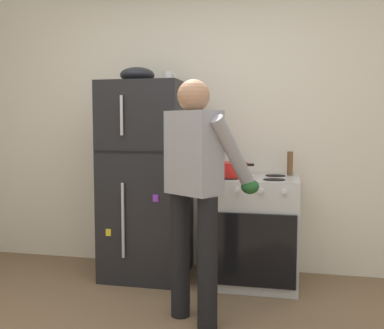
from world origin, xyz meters
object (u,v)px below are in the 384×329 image
Objects in this scene: person_cook at (197,180)px; coffee_mug at (168,77)px; pepper_mill at (290,163)px; stove_range at (252,230)px; red_pot at (232,170)px; mixing_bowl at (137,75)px; refrigerator at (147,180)px.

person_cook is 14.28× the size of coffee_mug.
pepper_mill is (0.59, 1.03, 0.04)m from person_cook.
pepper_mill is at bearing 35.04° from stove_range.
stove_range is at bearing -4.74° from coffee_mug.
mixing_bowl is (-0.83, 0.05, 0.79)m from red_pot.
stove_range is at bearing 70.29° from person_cook.
mixing_bowl is at bearing -171.19° from pepper_mill.
person_cook is (-0.29, -0.82, 0.51)m from stove_range.
stove_range is at bearing -0.63° from refrigerator.
mixing_bowl is at bearing 179.79° from refrigerator.
refrigerator is 1.88× the size of stove_range.
refrigerator is 5.64× the size of mixing_bowl.
person_cook is at bearing -53.38° from refrigerator.
refrigerator is 0.76m from red_pot.
mixing_bowl is (-1.29, -0.20, 0.75)m from pepper_mill.
person_cook is at bearing -50.00° from mixing_bowl.
red_pot is at bearing -3.45° from mixing_bowl.
refrigerator is 4.77× the size of red_pot.
mixing_bowl is at bearing 179.40° from stove_range.
red_pot is at bearing -151.48° from pepper_mill.
refrigerator is 1.24m from pepper_mill.
mixing_bowl is at bearing -169.22° from coffee_mug.
coffee_mug is 0.27m from mixing_bowl.
coffee_mug is 1.27m from pepper_mill.
red_pot reaches higher than stove_range.
red_pot is (-0.16, -0.04, 0.51)m from stove_range.
person_cook is 8.01× the size of pepper_mill.
pepper_mill reaches higher than stove_range.
pepper_mill is at bearing 28.52° from red_pot.
person_cook reaches higher than stove_range.
pepper_mill is 0.68× the size of mixing_bowl.
refrigerator is at bearing 179.37° from stove_range.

